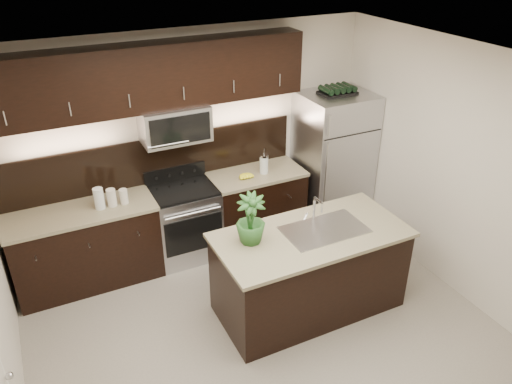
# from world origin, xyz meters

# --- Properties ---
(ground) EXTENTS (4.50, 4.50, 0.00)m
(ground) POSITION_xyz_m (0.00, 0.00, 0.00)
(ground) COLOR gray
(ground) RESTS_ON ground
(room_walls) EXTENTS (4.52, 4.02, 2.71)m
(room_walls) POSITION_xyz_m (-0.11, -0.04, 1.70)
(room_walls) COLOR beige
(room_walls) RESTS_ON ground
(counter_run) EXTENTS (3.51, 0.65, 0.94)m
(counter_run) POSITION_xyz_m (-0.46, 1.69, 0.47)
(counter_run) COLOR black
(counter_run) RESTS_ON ground
(upper_fixtures) EXTENTS (3.49, 0.40, 1.66)m
(upper_fixtures) POSITION_xyz_m (-0.43, 1.84, 2.14)
(upper_fixtures) COLOR black
(upper_fixtures) RESTS_ON counter_run
(island) EXTENTS (1.96, 0.96, 0.94)m
(island) POSITION_xyz_m (0.60, 0.20, 0.47)
(island) COLOR black
(island) RESTS_ON ground
(sink_faucet) EXTENTS (0.84, 0.50, 0.28)m
(sink_faucet) POSITION_xyz_m (0.75, 0.21, 0.96)
(sink_faucet) COLOR silver
(sink_faucet) RESTS_ON island
(refrigerator) EXTENTS (0.87, 0.79, 1.81)m
(refrigerator) POSITION_xyz_m (1.80, 1.63, 0.91)
(refrigerator) COLOR #B2B2B7
(refrigerator) RESTS_ON ground
(wine_rack) EXTENTS (0.45, 0.28, 0.10)m
(wine_rack) POSITION_xyz_m (1.80, 1.63, 1.86)
(wine_rack) COLOR black
(wine_rack) RESTS_ON refrigerator
(plant) EXTENTS (0.35, 0.35, 0.51)m
(plant) POSITION_xyz_m (-0.01, 0.34, 1.19)
(plant) COLOR #265522
(plant) RESTS_ON island
(canisters) EXTENTS (0.36, 0.11, 0.24)m
(canisters) POSITION_xyz_m (-1.11, 1.64, 1.05)
(canisters) COLOR silver
(canisters) RESTS_ON counter_run
(french_press) EXTENTS (0.11, 0.11, 0.32)m
(french_press) POSITION_xyz_m (0.79, 1.64, 1.06)
(french_press) COLOR silver
(french_press) RESTS_ON counter_run
(bananas) EXTENTS (0.19, 0.15, 0.06)m
(bananas) POSITION_xyz_m (0.48, 1.61, 0.97)
(bananas) COLOR yellow
(bananas) RESTS_ON counter_run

